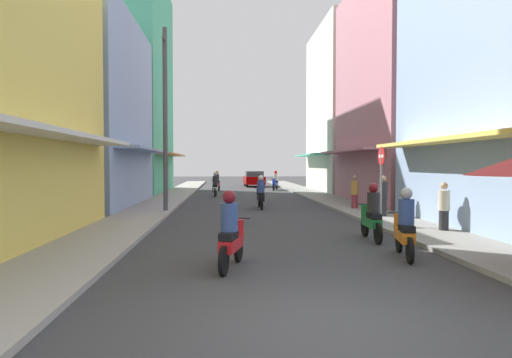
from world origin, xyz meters
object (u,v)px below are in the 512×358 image
motorbike_black (260,194)px  motorbike_maroon (216,182)px  motorbike_green (372,215)px  pedestrian_midway (383,197)px  motorbike_blue (275,181)px  pedestrian_far (444,208)px  motorbike_orange (405,226)px  utility_pole (165,119)px  pedestrian_foreground (355,193)px  motorbike_white (215,185)px  motorbike_red (231,234)px  street_sign_no_entry (381,176)px  parked_car (254,179)px

motorbike_black → motorbike_maroon: same height
motorbike_green → pedestrian_midway: pedestrian_midway is taller
motorbike_blue → pedestrian_far: motorbike_blue is taller
motorbike_orange → utility_pole: 12.06m
pedestrian_foreground → motorbike_white: bearing=124.2°
motorbike_red → street_sign_no_entry: size_ratio=0.67×
pedestrian_foreground → pedestrian_far: (0.72, -6.75, -0.02)m
motorbike_maroon → pedestrian_far: 22.62m
motorbike_green → motorbike_red: (-3.88, -3.04, 0.00)m
pedestrian_midway → pedestrian_far: bearing=-81.5°
motorbike_white → pedestrian_foreground: (6.45, -9.48, 0.09)m
motorbike_white → motorbike_maroon: same height
motorbike_black → motorbike_green: 9.20m
motorbike_white → pedestrian_far: (7.17, -16.23, 0.07)m
pedestrian_foreground → street_sign_no_entry: 5.63m
motorbike_red → parked_car: 32.77m
motorbike_white → motorbike_green: (4.65, -17.18, 0.00)m
motorbike_black → motorbike_green: bearing=-75.2°
motorbike_orange → pedestrian_far: motorbike_orange is taller
street_sign_no_entry → motorbike_green: bearing=-115.4°
parked_car → street_sign_no_entry: size_ratio=1.57×
motorbike_white → motorbike_maroon: size_ratio=1.03×
pedestrian_midway → motorbike_blue: bearing=96.0°
motorbike_green → pedestrian_far: motorbike_green is taller
motorbike_orange → street_sign_no_entry: (1.06, 4.49, 1.01)m
utility_pole → street_sign_no_entry: bearing=-33.9°
motorbike_maroon → utility_pole: size_ratio=0.22×
pedestrian_midway → street_sign_no_entry: size_ratio=0.63×
motorbike_black → motorbike_green: (2.35, -8.89, 0.00)m
motorbike_maroon → utility_pole: (-1.85, -15.08, 3.31)m
pedestrian_midway → motorbike_red: bearing=-127.5°
motorbike_black → motorbike_maroon: (-2.35, 13.49, 0.00)m
motorbike_orange → pedestrian_midway: (2.00, 6.88, 0.13)m
motorbike_black → street_sign_no_entry: size_ratio=0.68×
parked_car → pedestrian_foreground: bearing=-81.9°
motorbike_blue → motorbike_red: (-3.87, -26.65, 0.00)m
motorbike_maroon → street_sign_no_entry: (5.74, -20.18, 1.01)m
motorbike_red → pedestrian_far: bearing=31.9°
motorbike_red → utility_pole: (-2.67, 10.34, 3.31)m
parked_car → pedestrian_foreground: (3.14, -21.93, 0.05)m
motorbike_white → motorbike_blue: bearing=54.1°
motorbike_maroon → motorbike_blue: bearing=14.6°
motorbike_blue → utility_pole: 17.87m
motorbike_white → pedestrian_midway: 14.22m
pedestrian_midway → parked_car: bearing=97.5°
pedestrian_foreground → motorbike_maroon: bearing=113.9°
pedestrian_foreground → motorbike_green: bearing=-103.2°
motorbike_blue → pedestrian_far: bearing=-83.6°
pedestrian_foreground → motorbike_blue: bearing=96.5°
pedestrian_foreground → pedestrian_midway: pedestrian_midway is taller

